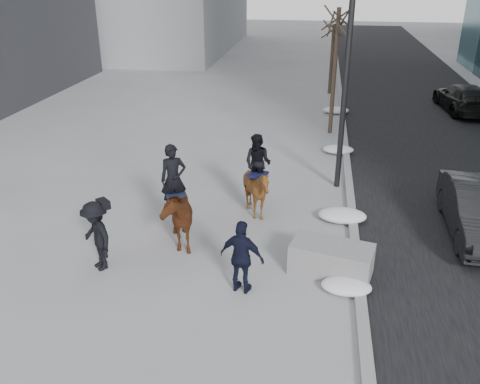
% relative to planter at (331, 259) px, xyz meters
% --- Properties ---
extents(ground, '(120.00, 120.00, 0.00)m').
position_rel_planter_xyz_m(ground, '(-2.36, -0.16, -0.38)').
color(ground, gray).
rests_on(ground, ground).
extents(road, '(8.00, 90.00, 0.01)m').
position_rel_planter_xyz_m(road, '(4.64, 9.84, -0.37)').
color(road, black).
rests_on(road, ground).
extents(curb, '(0.25, 90.00, 0.12)m').
position_rel_planter_xyz_m(curb, '(0.64, 9.84, -0.32)').
color(curb, gray).
rests_on(curb, ground).
extents(planter, '(2.06, 1.36, 0.76)m').
position_rel_planter_xyz_m(planter, '(0.00, 0.00, 0.00)').
color(planter, gray).
rests_on(planter, ground).
extents(car_near, '(1.64, 4.36, 1.42)m').
position_rel_planter_xyz_m(car_near, '(3.93, 2.56, 0.33)').
color(car_near, black).
rests_on(car_near, ground).
extents(car_far, '(2.33, 4.86, 1.37)m').
position_rel_planter_xyz_m(car_far, '(6.59, 15.81, 0.30)').
color(car_far, black).
rests_on(car_far, ground).
extents(tree_near, '(1.20, 1.20, 5.77)m').
position_rel_planter_xyz_m(tree_near, '(0.04, 11.21, 2.51)').
color(tree_near, '#382E21').
rests_on(tree_near, ground).
extents(tree_far, '(1.20, 1.20, 4.21)m').
position_rel_planter_xyz_m(tree_far, '(0.04, 18.75, 1.72)').
color(tree_far, '#362D1F').
rests_on(tree_far, ground).
extents(mounted_left, '(1.72, 2.27, 2.67)m').
position_rel_planter_xyz_m(mounted_left, '(-4.07, 0.86, 0.62)').
color(mounted_left, '#4F1A0F').
rests_on(mounted_left, ground).
extents(mounted_right, '(1.65, 1.76, 2.44)m').
position_rel_planter_xyz_m(mounted_right, '(-2.13, 2.75, 0.60)').
color(mounted_right, '#471E0E').
rests_on(mounted_right, ground).
extents(feeder, '(1.10, 0.98, 1.75)m').
position_rel_planter_xyz_m(feeder, '(-1.98, -1.05, 0.50)').
color(feeder, black).
rests_on(feeder, ground).
extents(camera_crew, '(1.28, 1.24, 1.75)m').
position_rel_planter_xyz_m(camera_crew, '(-5.54, -0.64, 0.51)').
color(camera_crew, black).
rests_on(camera_crew, ground).
extents(lamppost, '(0.25, 2.27, 9.09)m').
position_rel_planter_xyz_m(lamppost, '(0.24, 5.12, 4.62)').
color(lamppost, black).
rests_on(lamppost, ground).
extents(snow_piles, '(1.38, 15.92, 0.35)m').
position_rel_planter_xyz_m(snow_piles, '(0.34, 6.50, -0.22)').
color(snow_piles, silver).
rests_on(snow_piles, ground).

